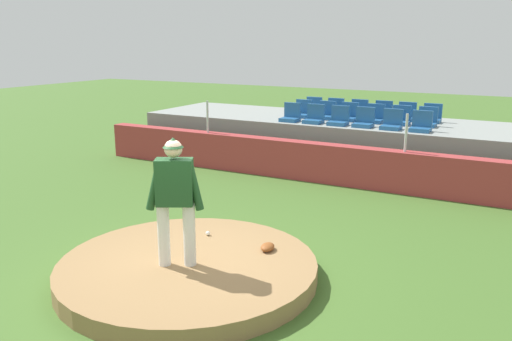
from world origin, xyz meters
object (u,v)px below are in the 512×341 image
(stadium_chair_6, at_px, (303,112))
(stadium_chair_4, at_px, (392,123))
(stadium_chair_0, at_px, (291,116))
(baseball, at_px, (208,233))
(stadium_chair_1, at_px, (314,117))
(stadium_chair_7, at_px, (326,113))
(stadium_chair_2, at_px, (339,119))
(stadium_chair_5, at_px, (421,125))
(stadium_chair_3, at_px, (364,121))
(stadium_chair_16, at_px, (406,115))
(stadium_chair_9, at_px, (375,117))
(stadium_chair_10, at_px, (401,119))
(stadium_chair_8, at_px, (349,115))
(pitcher, at_px, (175,193))
(fielding_glove, at_px, (268,247))
(stadium_chair_15, at_px, (383,113))
(stadium_chair_17, at_px, (432,116))
(stadium_chair_14, at_px, (358,112))
(stadium_chair_12, at_px, (313,109))
(stadium_chair_13, at_px, (335,110))
(stadium_chair_11, at_px, (427,120))

(stadium_chair_6, bearing_deg, stadium_chair_4, 162.90)
(stadium_chair_0, height_order, stadium_chair_6, same)
(baseball, height_order, stadium_chair_1, stadium_chair_1)
(stadium_chair_6, bearing_deg, stadium_chair_7, -179.99)
(stadium_chair_2, distance_m, stadium_chair_5, 2.11)
(stadium_chair_3, bearing_deg, stadium_chair_1, 1.29)
(stadium_chair_16, bearing_deg, stadium_chair_9, 51.47)
(stadium_chair_0, xyz_separation_m, stadium_chair_10, (2.80, 0.84, 0.00))
(stadium_chair_4, xyz_separation_m, stadium_chair_16, (-0.02, 1.67, 0.00))
(stadium_chair_5, xyz_separation_m, stadium_chair_6, (-3.52, 0.85, 0.00))
(stadium_chair_8, relative_size, stadium_chair_10, 1.00)
(pitcher, distance_m, stadium_chair_2, 7.49)
(fielding_glove, relative_size, stadium_chair_4, 0.60)
(stadium_chair_3, relative_size, stadium_chair_15, 1.00)
(stadium_chair_4, relative_size, stadium_chair_17, 1.00)
(stadium_chair_14, xyz_separation_m, stadium_chair_16, (1.38, -0.01, 0.00))
(stadium_chair_12, bearing_deg, stadium_chair_17, 179.76)
(stadium_chair_1, height_order, stadium_chair_16, same)
(stadium_chair_14, relative_size, stadium_chair_17, 1.00)
(pitcher, distance_m, stadium_chair_13, 9.20)
(stadium_chair_11, distance_m, stadium_chair_12, 3.60)
(stadium_chair_13, bearing_deg, stadium_chair_5, 149.76)
(stadium_chair_2, xyz_separation_m, stadium_chair_16, (1.38, 1.66, 0.00))
(stadium_chair_6, bearing_deg, stadium_chair_9, 179.40)
(pitcher, xyz_separation_m, stadium_chair_10, (1.13, 8.32, 0.04))
(stadium_chair_2, distance_m, stadium_chair_17, 2.64)
(stadium_chair_14, bearing_deg, stadium_chair_16, 179.58)
(stadium_chair_13, bearing_deg, baseball, 95.44)
(stadium_chair_15, bearing_deg, stadium_chair_14, 0.58)
(stadium_chair_2, height_order, stadium_chair_5, same)
(stadium_chair_5, bearing_deg, fielding_glove, 81.79)
(fielding_glove, relative_size, stadium_chair_6, 0.60)
(stadium_chair_3, distance_m, stadium_chair_5, 1.44)
(stadium_chair_14, bearing_deg, stadium_chair_11, 158.92)
(stadium_chair_9, bearing_deg, stadium_chair_0, 21.73)
(stadium_chair_5, height_order, stadium_chair_17, same)
(stadium_chair_16, bearing_deg, stadium_chair_15, -1.49)
(stadium_chair_0, bearing_deg, stadium_chair_11, -165.92)
(stadium_chair_12, bearing_deg, stadium_chair_13, 179.97)
(fielding_glove, distance_m, stadium_chair_1, 6.76)
(stadium_chair_2, bearing_deg, stadium_chair_14, -89.99)
(stadium_chair_12, relative_size, stadium_chair_15, 1.00)
(pitcher, xyz_separation_m, stadium_chair_6, (-1.70, 8.34, 0.04))
(stadium_chair_6, height_order, stadium_chair_11, same)
(stadium_chair_9, height_order, stadium_chair_17, same)
(stadium_chair_1, xyz_separation_m, stadium_chair_14, (0.69, 1.67, 0.00))
(stadium_chair_10, bearing_deg, stadium_chair_14, -30.50)
(stadium_chair_5, bearing_deg, stadium_chair_14, -38.24)
(stadium_chair_0, bearing_deg, stadium_chair_4, 179.91)
(stadium_chair_11, distance_m, stadium_chair_16, 1.07)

